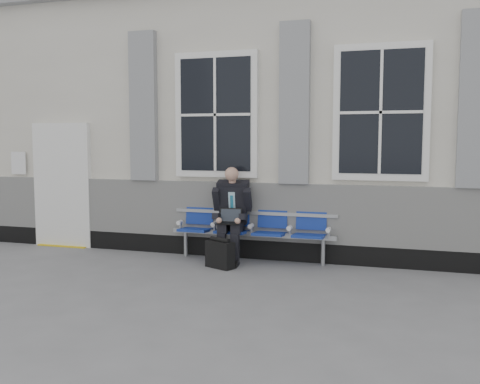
% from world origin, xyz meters
% --- Properties ---
extents(ground, '(70.00, 70.00, 0.00)m').
position_xyz_m(ground, '(0.00, 0.00, 0.00)').
color(ground, slate).
rests_on(ground, ground).
extents(station_building, '(14.40, 4.40, 4.49)m').
position_xyz_m(station_building, '(-0.02, 3.47, 2.22)').
color(station_building, beige).
rests_on(station_building, ground).
extents(bench, '(2.60, 0.47, 0.91)m').
position_xyz_m(bench, '(-1.52, 1.32, 0.55)').
color(bench, '#9EA0A3').
rests_on(bench, ground).
extents(businessman, '(0.61, 0.82, 1.45)m').
position_xyz_m(businessman, '(-1.81, 1.19, 0.78)').
color(businessman, black).
rests_on(businessman, ground).
extents(briefcase, '(0.47, 0.35, 0.45)m').
position_xyz_m(briefcase, '(-1.84, 0.72, 0.21)').
color(briefcase, black).
rests_on(briefcase, ground).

